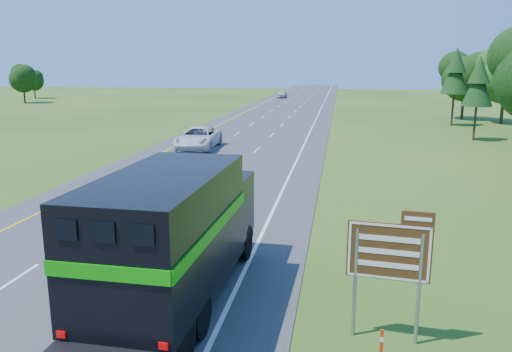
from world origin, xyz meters
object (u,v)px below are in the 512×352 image
Objects in this scene: exit_sign at (390,257)px; white_suv at (198,138)px; far_car at (282,94)px; horse_truck at (175,232)px.

white_suv is at bearing 121.06° from exit_sign.
exit_sign is (13.78, -95.93, 1.46)m from far_car.
far_car is at bearing 104.41° from exit_sign.
white_suv is at bearing 106.41° from horse_truck.
far_car is (-0.73, 67.70, -0.14)m from white_suv.
horse_truck is 2.65× the size of exit_sign.
white_suv is 1.88× the size of exit_sign.
horse_truck is at bearing -83.78° from far_car.
horse_truck reaches higher than exit_sign.
far_car is 1.29× the size of exit_sign.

